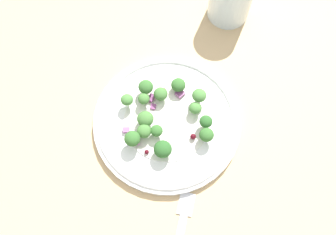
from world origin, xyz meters
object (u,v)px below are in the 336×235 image
(plate, at_px, (168,122))
(broccoli_floret_2, at_px, (133,139))
(broccoli_floret_1, at_px, (179,85))
(broccoli_floret_0, at_px, (147,87))

(plate, distance_m, broccoli_floret_2, 0.07)
(plate, relative_size, broccoli_floret_2, 9.48)
(plate, distance_m, broccoli_floret_1, 0.07)
(plate, height_order, broccoli_floret_0, broccoli_floret_0)
(plate, relative_size, broccoli_floret_0, 9.79)
(broccoli_floret_1, height_order, broccoli_floret_2, broccoli_floret_2)
(broccoli_floret_0, relative_size, broccoli_floret_1, 1.01)
(broccoli_floret_1, bearing_deg, broccoli_floret_2, 149.75)
(plate, bearing_deg, broccoli_floret_2, 132.49)
(broccoli_floret_0, relative_size, broccoli_floret_2, 0.97)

